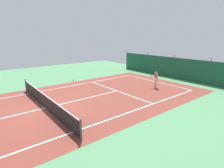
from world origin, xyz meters
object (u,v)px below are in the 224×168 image
Objects in this scene: tennis_player at (156,78)px; tennis_ball_near_player at (147,80)px; water_bottle at (73,81)px; tennis_net at (45,101)px; tennis_ball_midcourt at (109,100)px.

tennis_player is 3.23m from tennis_ball_near_player.
water_bottle is at bearing -123.72° from tennis_ball_near_player.
tennis_net is 10.08m from tennis_player.
tennis_net is at bearing -84.85° from tennis_ball_near_player.
tennis_net is 42.17× the size of water_bottle.
tennis_net is 4.62m from tennis_ball_midcourt.
tennis_ball_midcourt is (-0.06, -5.58, -0.93)m from tennis_player.
tennis_ball_near_player is at bearing 56.28° from water_bottle.
water_bottle is at bearing 138.71° from tennis_net.
tennis_player is 24.85× the size of tennis_ball_near_player.
tennis_ball_near_player is 0.28× the size of water_bottle.
tennis_ball_midcourt is (2.48, -7.35, 0.00)m from tennis_ball_near_player.
tennis_ball_midcourt is at bearing -4.43° from water_bottle.
tennis_net is 6.17× the size of tennis_player.
tennis_ball_midcourt is at bearing 114.90° from tennis_player.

